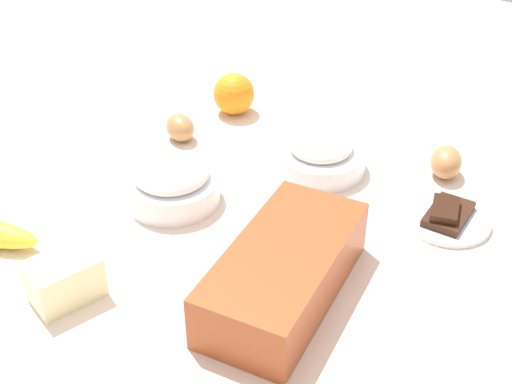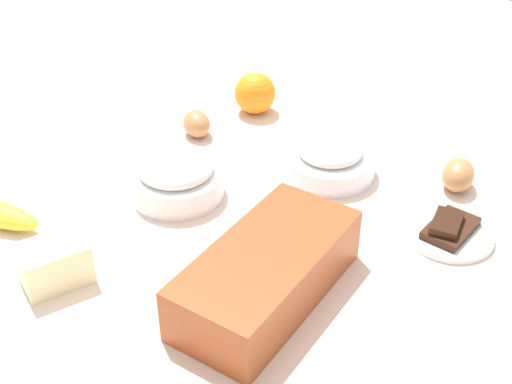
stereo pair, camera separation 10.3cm
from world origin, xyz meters
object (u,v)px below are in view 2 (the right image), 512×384
orange_fruit (255,93)px  butter_block (54,263)px  sugar_bowl (176,177)px  egg_near_butter (197,123)px  chocolate_plate (449,231)px  loaf_pan (267,272)px  flour_bowl (330,159)px  egg_beside_bowl (458,175)px

orange_fruit → butter_block: orange_fruit is taller
sugar_bowl → egg_near_butter: sugar_bowl is taller
orange_fruit → butter_block: 0.56m
orange_fruit → chocolate_plate: size_ratio=0.61×
sugar_bowl → orange_fruit: 0.31m
loaf_pan → orange_fruit: same height
sugar_bowl → egg_near_butter: bearing=-142.0°
orange_fruit → chocolate_plate: bearing=79.1°
flour_bowl → chocolate_plate: size_ratio=1.18×
butter_block → chocolate_plate: 0.57m
orange_fruit → flour_bowl: bearing=72.4°
sugar_bowl → butter_block: (0.25, 0.04, -0.00)m
flour_bowl → egg_beside_bowl: size_ratio=2.14×
flour_bowl → chocolate_plate: (0.02, 0.24, -0.02)m
loaf_pan → flour_bowl: 0.32m
sugar_bowl → chocolate_plate: 0.43m
flour_bowl → orange_fruit: bearing=-107.6°
flour_bowl → sugar_bowl: sugar_bowl is taller
flour_bowl → butter_block: (0.47, -0.10, 0.00)m
flour_bowl → egg_near_butter: (0.06, -0.26, -0.00)m
butter_block → egg_near_butter: 0.43m
butter_block → loaf_pan: bearing=126.9°
flour_bowl → egg_beside_bowl: flour_bowl is taller
loaf_pan → butter_block: 0.29m
orange_fruit → butter_block: bearing=14.5°
orange_fruit → butter_block: size_ratio=0.89×
flour_bowl → chocolate_plate: flour_bowl is taller
orange_fruit → butter_block: (0.54, 0.14, -0.01)m
sugar_bowl → egg_beside_bowl: size_ratio=2.08×
egg_near_butter → chocolate_plate: egg_near_butter is taller
chocolate_plate → butter_block: bearing=-37.1°
egg_beside_bowl → chocolate_plate: size_ratio=0.55×
flour_bowl → sugar_bowl: size_ratio=1.03×
flour_bowl → egg_beside_bowl: 0.21m
flour_bowl → chocolate_plate: 0.24m
flour_bowl → butter_block: bearing=-12.5°
butter_block → chocolate_plate: size_ratio=0.69×
egg_beside_bowl → orange_fruit: bearing=-85.8°
chocolate_plate → orange_fruit: bearing=-100.9°
egg_beside_bowl → flour_bowl: bearing=-58.9°
orange_fruit → egg_beside_bowl: orange_fruit is taller
sugar_bowl → butter_block: size_ratio=1.66×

